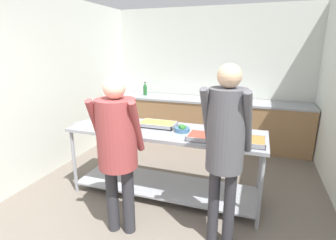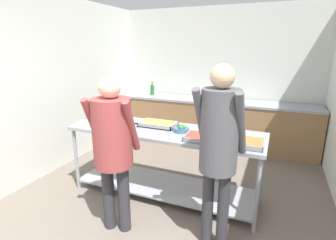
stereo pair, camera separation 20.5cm
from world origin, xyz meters
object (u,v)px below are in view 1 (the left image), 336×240
at_px(serving_tray_greens, 158,124).
at_px(guest_serving_right, 226,139).
at_px(serving_tray_roast, 206,137).
at_px(serving_tray_vegetables, 246,141).
at_px(guest_serving_left, 117,142).
at_px(water_bottle, 145,89).
at_px(plate_stack, 85,125).
at_px(broccoli_bowl, 182,129).
at_px(sauce_pan, 117,124).

distance_m(serving_tray_greens, guest_serving_right, 1.24).
distance_m(serving_tray_roast, guest_serving_right, 0.58).
distance_m(serving_tray_greens, serving_tray_vegetables, 1.15).
height_order(serving_tray_greens, guest_serving_left, guest_serving_left).
bearing_deg(water_bottle, plate_stack, -85.47).
xyz_separation_m(broccoli_bowl, serving_tray_vegetables, (0.76, -0.15, -0.01)).
bearing_deg(guest_serving_right, water_bottle, 125.94).
bearing_deg(guest_serving_right, guest_serving_left, -171.34).
distance_m(serving_tray_greens, broccoli_bowl, 0.38).
xyz_separation_m(plate_stack, water_bottle, (-0.19, 2.34, 0.11)).
bearing_deg(guest_serving_right, serving_tray_roast, 118.82).
xyz_separation_m(serving_tray_vegetables, water_bottle, (-2.20, 2.30, 0.10)).
distance_m(guest_serving_left, water_bottle, 3.13).
xyz_separation_m(serving_tray_roast, water_bottle, (-1.77, 2.32, 0.10)).
distance_m(sauce_pan, water_bottle, 2.29).
bearing_deg(sauce_pan, water_bottle, 104.82).
distance_m(guest_serving_left, guest_serving_right, 1.03).
height_order(plate_stack, serving_tray_roast, serving_tray_roast).
bearing_deg(guest_serving_left, water_bottle, 109.00).
distance_m(sauce_pan, serving_tray_vegetables, 1.62).
bearing_deg(plate_stack, water_bottle, 94.53).
distance_m(serving_tray_roast, water_bottle, 2.92).
bearing_deg(broccoli_bowl, serving_tray_roast, -28.66).
bearing_deg(serving_tray_roast, sauce_pan, 174.44).
bearing_deg(guest_serving_left, serving_tray_roast, 40.33).
xyz_separation_m(plate_stack, guest_serving_left, (0.83, -0.62, 0.09)).
height_order(plate_stack, guest_serving_right, guest_serving_right).
bearing_deg(serving_tray_vegetables, water_bottle, 133.79).
height_order(serving_tray_vegetables, water_bottle, water_bottle).
relative_size(broccoli_bowl, guest_serving_right, 0.10).
relative_size(sauce_pan, guest_serving_left, 0.28).
bearing_deg(serving_tray_greens, broccoli_bowl, -17.35).
height_order(sauce_pan, serving_tray_vegetables, sauce_pan).
bearing_deg(serving_tray_roast, serving_tray_vegetables, 3.64).
relative_size(broccoli_bowl, guest_serving_left, 0.11).
bearing_deg(guest_serving_left, guest_serving_right, 8.66).
relative_size(serving_tray_vegetables, guest_serving_right, 0.22).
distance_m(serving_tray_greens, water_bottle, 2.30).
bearing_deg(water_bottle, broccoli_bowl, -56.09).
relative_size(plate_stack, broccoli_bowl, 1.46).
height_order(plate_stack, serving_tray_vegetables, serving_tray_vegetables).
bearing_deg(serving_tray_vegetables, sauce_pan, 176.89).
bearing_deg(broccoli_bowl, water_bottle, 123.91).
distance_m(serving_tray_vegetables, water_bottle, 3.18).
xyz_separation_m(guest_serving_left, guest_serving_right, (1.01, 0.15, 0.10)).
relative_size(serving_tray_vegetables, water_bottle, 1.42).
relative_size(guest_serving_left, guest_serving_right, 0.93).
xyz_separation_m(sauce_pan, serving_tray_roast, (1.19, -0.12, -0.01)).
distance_m(plate_stack, serving_tray_roast, 1.58).
bearing_deg(serving_tray_roast, plate_stack, -179.29).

